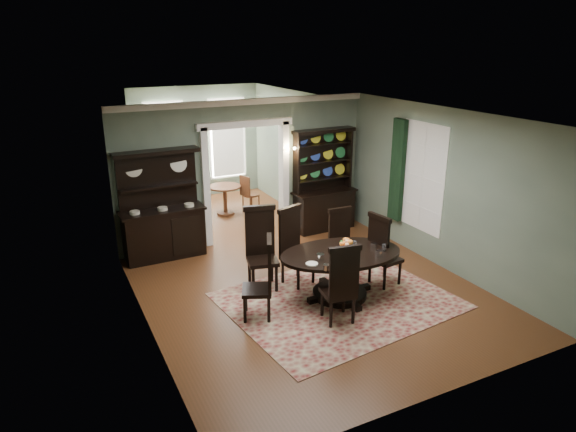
{
  "coord_description": "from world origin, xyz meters",
  "views": [
    {
      "loc": [
        -3.9,
        -6.86,
        4.14
      ],
      "look_at": [
        -0.19,
        0.6,
        1.26
      ],
      "focal_mm": 32.0,
      "sensor_mm": 36.0,
      "label": 1
    }
  ],
  "objects_px": {
    "sideboard": "(163,221)",
    "welsh_dresser": "(324,194)",
    "parlor_table": "(225,196)",
    "dining_table": "(341,266)"
  },
  "relations": [
    {
      "from": "dining_table",
      "to": "welsh_dresser",
      "type": "bearing_deg",
      "value": 73.61
    },
    {
      "from": "dining_table",
      "to": "parlor_table",
      "type": "bearing_deg",
      "value": 101.68
    },
    {
      "from": "welsh_dresser",
      "to": "parlor_table",
      "type": "bearing_deg",
      "value": 128.66
    },
    {
      "from": "parlor_table",
      "to": "sideboard",
      "type": "bearing_deg",
      "value": -135.61
    },
    {
      "from": "sideboard",
      "to": "welsh_dresser",
      "type": "height_order",
      "value": "welsh_dresser"
    },
    {
      "from": "sideboard",
      "to": "dining_table",
      "type": "bearing_deg",
      "value": -54.95
    },
    {
      "from": "welsh_dresser",
      "to": "dining_table",
      "type": "bearing_deg",
      "value": -117.34
    },
    {
      "from": "sideboard",
      "to": "welsh_dresser",
      "type": "relative_size",
      "value": 0.94
    },
    {
      "from": "dining_table",
      "to": "parlor_table",
      "type": "height_order",
      "value": "dining_table"
    },
    {
      "from": "dining_table",
      "to": "sideboard",
      "type": "height_order",
      "value": "sideboard"
    }
  ]
}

